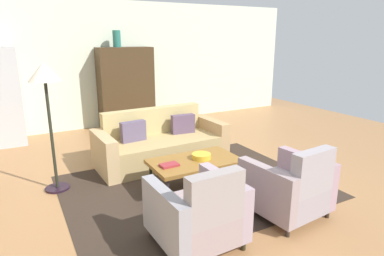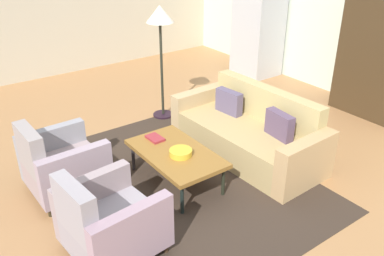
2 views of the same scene
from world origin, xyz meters
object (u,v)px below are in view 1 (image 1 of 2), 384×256
object	(u,v)px
coffee_table	(195,162)
floor_lamp	(45,84)
couch	(160,145)
armchair_right	(291,189)
book_stack	(169,165)
fruit_bowl	(201,156)
cabinet	(126,88)
armchair_left	(199,215)
vase_tall	(117,39)

from	to	relation	value
coffee_table	floor_lamp	size ratio (longest dim) A/B	0.70
couch	armchair_right	xyz separation A→B (m)	(0.61, -2.35, 0.06)
armchair_right	book_stack	distance (m)	1.51
couch	fruit_bowl	distance (m)	1.20
armchair_right	fruit_bowl	world-z (taller)	armchair_right
couch	cabinet	size ratio (longest dim) A/B	1.18
armchair_right	book_stack	xyz separation A→B (m)	(-1.00, 1.13, 0.09)
coffee_table	fruit_bowl	distance (m)	0.13
armchair_right	cabinet	size ratio (longest dim) A/B	0.49
book_stack	fruit_bowl	bearing A→B (deg)	4.19
armchair_left	cabinet	world-z (taller)	cabinet
coffee_table	floor_lamp	xyz separation A→B (m)	(-1.67, 0.87, 1.07)
fruit_bowl	book_stack	size ratio (longest dim) A/B	1.09
armchair_right	cabinet	world-z (taller)	cabinet
armchair_right	book_stack	world-z (taller)	armchair_right
armchair_left	vase_tall	xyz separation A→B (m)	(0.67, 4.76, 1.63)
fruit_bowl	cabinet	xyz separation A→B (m)	(0.12, 3.60, 0.45)
armchair_right	cabinet	bearing A→B (deg)	89.36
armchair_left	cabinet	bearing A→B (deg)	78.55
fruit_bowl	vase_tall	world-z (taller)	vase_tall
cabinet	couch	bearing A→B (deg)	-95.33
coffee_table	armchair_right	bearing A→B (deg)	-62.54
coffee_table	armchair_right	world-z (taller)	armchair_right
floor_lamp	book_stack	bearing A→B (deg)	-35.57
armchair_left	floor_lamp	distance (m)	2.55
couch	armchair_right	distance (m)	2.43
couch	armchair_right	world-z (taller)	armchair_right
armchair_left	floor_lamp	xyz separation A→B (m)	(-1.07, 2.04, 1.10)
vase_tall	floor_lamp	bearing A→B (deg)	-122.59
vase_tall	armchair_left	bearing A→B (deg)	-98.01
couch	book_stack	world-z (taller)	couch
coffee_table	couch	bearing A→B (deg)	90.15
coffee_table	fruit_bowl	xyz separation A→B (m)	(0.11, -0.00, 0.07)
armchair_right	floor_lamp	size ratio (longest dim) A/B	0.51
coffee_table	floor_lamp	distance (m)	2.16
coffee_table	armchair_left	bearing A→B (deg)	-117.15
fruit_bowl	cabinet	size ratio (longest dim) A/B	0.14
armchair_right	armchair_left	bearing A→B (deg)	174.76
floor_lamp	fruit_bowl	bearing A→B (deg)	-26.24
vase_tall	book_stack	bearing A→B (deg)	-97.32
book_stack	floor_lamp	bearing A→B (deg)	144.43
book_stack	vase_tall	bearing A→B (deg)	82.68
armchair_right	vase_tall	bearing A→B (deg)	91.15
armchair_left	coffee_table	bearing A→B (deg)	61.17
armchair_left	floor_lamp	size ratio (longest dim) A/B	0.51
armchair_right	couch	bearing A→B (deg)	99.27
coffee_table	armchair_right	size ratio (longest dim) A/B	1.36
armchair_right	book_stack	size ratio (longest dim) A/B	3.68
coffee_table	cabinet	distance (m)	3.64
armchair_left	book_stack	size ratio (longest dim) A/B	3.68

